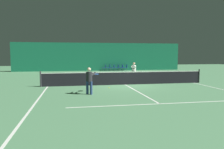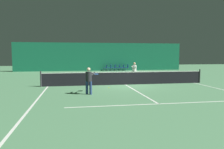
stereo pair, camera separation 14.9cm
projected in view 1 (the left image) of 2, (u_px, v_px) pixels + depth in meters
The scene contains 18 objects.
ground_plane at pixel (125, 85), 16.03m from camera, with size 60.00×60.00×0.00m, color #4C7F56.
backdrop_curtain at pixel (100, 57), 29.92m from camera, with size 23.00×0.12×3.80m.
court_line_baseline_far at pixel (102, 72), 27.68m from camera, with size 11.00×0.10×0.00m.
court_line_service_far at pixel (110, 76), 22.29m from camera, with size 8.25×0.10×0.00m.
court_line_service_near at pixel (160, 104), 9.76m from camera, with size 8.25×0.10×0.00m.
court_line_sideline_left at pixel (48, 87), 15.03m from camera, with size 0.10×23.80×0.00m.
court_line_sideline_right at pixel (194, 83), 17.03m from camera, with size 0.10×23.80×0.00m.
court_line_centre at pixel (125, 85), 16.03m from camera, with size 0.10×12.80×0.00m.
tennis_net at pixel (125, 78), 15.98m from camera, with size 12.00×0.10×1.07m.
player_near at pixel (90, 79), 12.05m from camera, with size 0.93×1.27×1.49m.
player_far at pixel (134, 70), 18.98m from camera, with size 0.85×1.31×1.53m.
courtside_chair_0 at pixel (105, 67), 29.61m from camera, with size 0.44×0.44×0.84m.
courtside_chair_1 at pixel (109, 67), 29.72m from camera, with size 0.44×0.44×0.84m.
courtside_chair_2 at pixel (113, 67), 29.83m from camera, with size 0.44×0.44×0.84m.
courtside_chair_3 at pixel (117, 67), 29.93m from camera, with size 0.44×0.44×0.84m.
courtside_chair_4 at pixel (122, 67), 30.04m from camera, with size 0.44×0.44×0.84m.
courtside_chair_5 at pixel (126, 67), 30.15m from camera, with size 0.44×0.44×0.84m.
tennis_ball at pixel (109, 88), 14.33m from camera, with size 0.07×0.07×0.07m.
Camera 1 is at (-3.85, -15.45, 2.19)m, focal length 35.00 mm.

